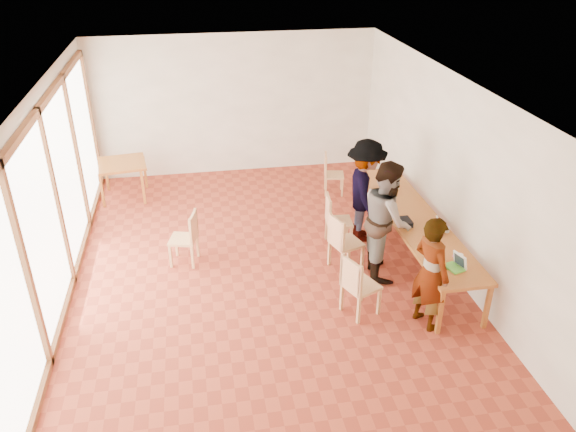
% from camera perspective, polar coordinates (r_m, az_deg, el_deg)
% --- Properties ---
extents(ground, '(8.00, 8.00, 0.00)m').
position_cam_1_polar(ground, '(9.24, -2.79, -4.96)').
color(ground, '#A94128').
rests_on(ground, ground).
extents(wall_back, '(6.00, 0.10, 3.00)m').
position_cam_1_polar(wall_back, '(12.26, -5.42, 11.16)').
color(wall_back, white).
rests_on(wall_back, ground).
extents(wall_front, '(6.00, 0.10, 3.00)m').
position_cam_1_polar(wall_front, '(5.19, 2.74, -14.77)').
color(wall_front, white).
rests_on(wall_front, ground).
extents(wall_right, '(0.10, 8.00, 3.00)m').
position_cam_1_polar(wall_right, '(9.33, 15.65, 4.72)').
color(wall_right, white).
rests_on(wall_right, ground).
extents(window_wall, '(0.10, 8.00, 3.00)m').
position_cam_1_polar(window_wall, '(8.72, -22.70, 1.88)').
color(window_wall, white).
rests_on(window_wall, ground).
extents(ceiling, '(6.00, 8.00, 0.04)m').
position_cam_1_polar(ceiling, '(8.01, -3.30, 13.48)').
color(ceiling, white).
rests_on(ceiling, wall_back).
extents(communal_table, '(0.80, 4.00, 0.75)m').
position_cam_1_polar(communal_table, '(9.32, 12.66, -0.35)').
color(communal_table, '#A96625').
rests_on(communal_table, ground).
extents(side_table, '(0.90, 0.90, 0.75)m').
position_cam_1_polar(side_table, '(11.66, -16.50, 4.86)').
color(side_table, '#A96625').
rests_on(side_table, ground).
extents(chair_near, '(0.58, 0.58, 0.50)m').
position_cam_1_polar(chair_near, '(7.89, 6.94, -6.53)').
color(chair_near, '#E3A571').
rests_on(chair_near, ground).
extents(chair_mid, '(0.56, 0.56, 0.51)m').
position_cam_1_polar(chair_mid, '(8.86, 5.44, -2.19)').
color(chair_mid, '#E3A571').
rests_on(chair_mid, ground).
extents(chair_far, '(0.46, 0.46, 0.49)m').
position_cam_1_polar(chair_far, '(9.55, 4.66, 0.04)').
color(chair_far, '#E3A571').
rests_on(chair_far, ground).
extents(chair_empty, '(0.46, 0.46, 0.45)m').
position_cam_1_polar(chair_empty, '(11.44, 4.26, 4.70)').
color(chair_empty, '#E3A571').
rests_on(chair_empty, ground).
extents(chair_spare, '(0.51, 0.51, 0.48)m').
position_cam_1_polar(chair_spare, '(9.16, -10.09, -1.71)').
color(chair_spare, '#E3A571').
rests_on(chair_spare, ground).
extents(person_near, '(0.59, 0.71, 1.67)m').
position_cam_1_polar(person_near, '(7.77, 14.28, -5.63)').
color(person_near, gray).
rests_on(person_near, ground).
extents(person_mid, '(0.85, 1.02, 1.89)m').
position_cam_1_polar(person_mid, '(8.72, 9.99, -0.32)').
color(person_mid, gray).
rests_on(person_mid, ground).
extents(person_far, '(0.80, 1.24, 1.82)m').
position_cam_1_polar(person_far, '(9.66, 7.84, 2.54)').
color(person_far, gray).
rests_on(person_far, ground).
extents(laptop_near, '(0.29, 0.31, 0.22)m').
position_cam_1_polar(laptop_near, '(8.10, 16.78, -4.70)').
color(laptop_near, '#5ABC39').
rests_on(laptop_near, communal_table).
extents(laptop_mid, '(0.27, 0.30, 0.22)m').
position_cam_1_polar(laptop_mid, '(8.92, 14.76, -1.20)').
color(laptop_mid, '#5ABC39').
rests_on(laptop_mid, communal_table).
extents(laptop_far, '(0.23, 0.26, 0.21)m').
position_cam_1_polar(laptop_far, '(10.26, 10.70, 3.22)').
color(laptop_far, '#5ABC39').
rests_on(laptop_far, communal_table).
extents(yellow_mug, '(0.15, 0.15, 0.09)m').
position_cam_1_polar(yellow_mug, '(8.05, 15.37, -4.83)').
color(yellow_mug, yellow).
rests_on(yellow_mug, communal_table).
extents(green_bottle, '(0.07, 0.07, 0.28)m').
position_cam_1_polar(green_bottle, '(8.15, 15.05, -3.56)').
color(green_bottle, '#186F2B').
rests_on(green_bottle, communal_table).
extents(clear_glass, '(0.07, 0.07, 0.09)m').
position_cam_1_polar(clear_glass, '(8.96, 15.87, -1.33)').
color(clear_glass, silver).
rests_on(clear_glass, communal_table).
extents(condiment_cup, '(0.08, 0.08, 0.06)m').
position_cam_1_polar(condiment_cup, '(8.35, 17.10, -3.91)').
color(condiment_cup, white).
rests_on(condiment_cup, communal_table).
extents(pink_phone, '(0.05, 0.10, 0.01)m').
position_cam_1_polar(pink_phone, '(8.35, 16.64, -4.05)').
color(pink_phone, '#DA4E8D').
rests_on(pink_phone, communal_table).
extents(black_pouch, '(0.16, 0.26, 0.09)m').
position_cam_1_polar(black_pouch, '(9.03, 11.86, -0.59)').
color(black_pouch, black).
rests_on(black_pouch, communal_table).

